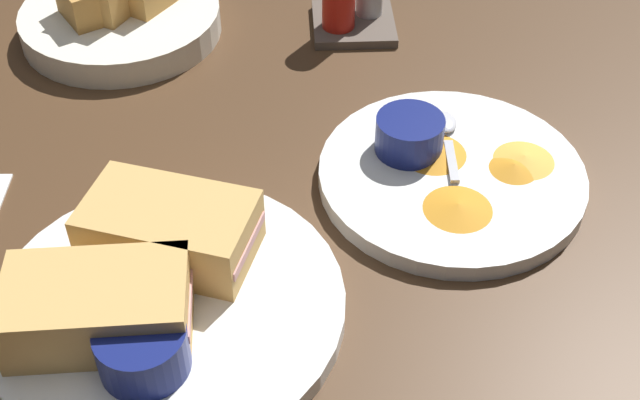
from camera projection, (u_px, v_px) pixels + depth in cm
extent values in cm
cube|color=#4C331E|center=(205.00, 209.00, 75.61)|extent=(110.00, 110.00, 3.00)
cylinder|color=white|center=(169.00, 306.00, 64.38)|extent=(26.86, 26.86, 1.60)
cube|color=tan|center=(170.00, 229.00, 65.94)|extent=(14.73, 11.31, 4.80)
cube|color=#DB938E|center=(170.00, 229.00, 65.94)|extent=(14.79, 10.82, 0.80)
cube|color=tan|center=(98.00, 307.00, 60.21)|extent=(13.22, 7.97, 4.80)
cube|color=#DB938E|center=(98.00, 307.00, 60.21)|extent=(13.46, 7.37, 0.80)
cylinder|color=navy|center=(143.00, 349.00, 58.19)|extent=(6.42, 6.42, 3.67)
cylinder|color=black|center=(140.00, 336.00, 57.22)|extent=(5.26, 5.26, 0.60)
cube|color=silver|center=(177.00, 264.00, 66.16)|extent=(1.64, 5.56, 0.40)
ellipsoid|color=silver|center=(159.00, 317.00, 62.05)|extent=(2.67, 3.50, 0.80)
cylinder|color=white|center=(451.00, 176.00, 75.35)|extent=(23.60, 23.60, 1.60)
cylinder|color=navy|center=(409.00, 135.00, 75.69)|extent=(6.12, 6.12, 3.39)
cylinder|color=olive|center=(411.00, 123.00, 74.81)|extent=(5.02, 5.02, 0.60)
cube|color=silver|center=(451.00, 161.00, 75.21)|extent=(1.05, 5.53, 0.40)
ellipsoid|color=silver|center=(445.00, 122.00, 79.14)|extent=(2.34, 3.30, 0.80)
cone|color=orange|center=(458.00, 206.00, 70.87)|extent=(7.70, 7.70, 0.60)
cone|color=gold|center=(524.00, 158.00, 75.47)|extent=(7.04, 7.04, 0.60)
cone|color=orange|center=(514.00, 166.00, 74.63)|extent=(5.59, 5.59, 0.60)
cone|color=orange|center=(433.00, 151.00, 76.16)|extent=(7.93, 7.93, 0.60)
cylinder|color=silver|center=(121.00, 21.00, 93.21)|extent=(21.71, 21.71, 3.00)
cube|color=#C68C42|center=(84.00, 1.00, 89.67)|extent=(6.85, 7.41, 3.80)
cube|color=brown|center=(354.00, 24.00, 94.70)|extent=(9.00, 9.00, 1.00)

